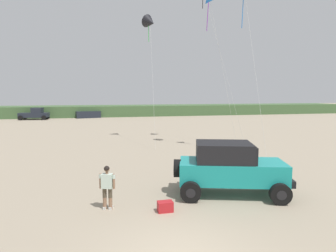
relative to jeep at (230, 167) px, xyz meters
The scene contains 7 objects.
dune_ridge 46.86m from the jeep, 87.57° to the left, with size 90.00×7.89×2.02m, color #426038.
jeep is the anchor object (origin of this frame).
person_watching 5.18m from the jeep, behind, with size 0.60×0.40×1.67m.
cooler_box 3.45m from the jeep, 159.54° to the right, with size 0.56×0.36×0.38m, color #B21E23.
distant_pickup 44.12m from the jeep, 111.58° to the left, with size 4.77×2.81×1.98m.
distant_sedan 43.34m from the jeep, 100.12° to the left, with size 4.20×1.70×1.20m, color #1E232D.
kite_red_delta 17.97m from the jeep, 93.10° to the left, with size 1.88×5.76×11.53m.
Camera 1 is at (-1.89, -6.85, 4.31)m, focal length 30.73 mm.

